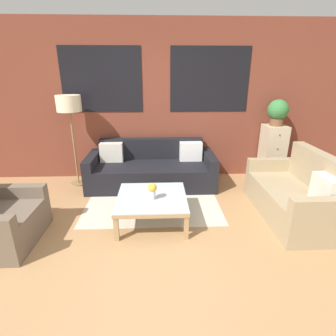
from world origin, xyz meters
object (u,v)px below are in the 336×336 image
(coffee_table, at_px, (152,200))
(potted_plant, at_px, (278,111))
(flower_vase, at_px, (152,190))
(drawer_cabinet, at_px, (272,153))
(settee_vintage, at_px, (296,196))
(couch_dark, at_px, (152,170))
(floor_lamp, at_px, (69,107))

(coffee_table, bearing_deg, potted_plant, 33.60)
(potted_plant, distance_m, flower_vase, 2.81)
(drawer_cabinet, bearing_deg, coffee_table, -146.40)
(settee_vintage, distance_m, potted_plant, 1.73)
(potted_plant, relative_size, flower_vase, 2.09)
(drawer_cabinet, height_order, flower_vase, drawer_cabinet)
(couch_dark, distance_m, coffee_table, 1.27)
(coffee_table, relative_size, potted_plant, 1.99)
(couch_dark, height_order, flower_vase, couch_dark)
(coffee_table, xyz_separation_m, floor_lamp, (-1.37, 1.35, 1.06))
(couch_dark, distance_m, drawer_cabinet, 2.28)
(couch_dark, height_order, coffee_table, couch_dark)
(couch_dark, bearing_deg, settee_vintage, -30.85)
(drawer_cabinet, xyz_separation_m, flower_vase, (-2.21, -1.55, -0.01))
(couch_dark, relative_size, drawer_cabinet, 2.17)
(settee_vintage, bearing_deg, coffee_table, -178.26)
(floor_lamp, distance_m, potted_plant, 3.60)
(coffee_table, height_order, floor_lamp, floor_lamp)
(floor_lamp, xyz_separation_m, flower_vase, (1.39, -1.42, -0.87))
(floor_lamp, bearing_deg, flower_vase, -45.75)
(couch_dark, height_order, drawer_cabinet, drawer_cabinet)
(settee_vintage, relative_size, potted_plant, 3.39)
(flower_vase, bearing_deg, floor_lamp, 134.25)
(floor_lamp, relative_size, drawer_cabinet, 1.54)
(flower_vase, bearing_deg, drawer_cabinet, 35.04)
(coffee_table, relative_size, drawer_cabinet, 0.90)
(couch_dark, bearing_deg, drawer_cabinet, 5.34)
(couch_dark, relative_size, settee_vintage, 1.42)
(settee_vintage, xyz_separation_m, potted_plant, (0.23, 1.42, 0.96))
(drawer_cabinet, bearing_deg, flower_vase, -144.96)
(flower_vase, bearing_deg, potted_plant, 35.04)
(floor_lamp, relative_size, flower_vase, 7.16)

